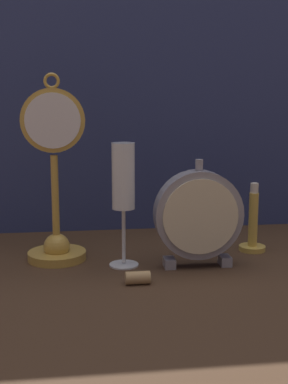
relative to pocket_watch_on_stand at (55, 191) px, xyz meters
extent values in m
plane|color=#422D1E|center=(0.17, -0.11, -0.13)|extent=(4.00, 4.00, 0.00)
cube|color=navy|center=(0.17, 0.22, 0.25)|extent=(1.27, 0.01, 0.77)
cylinder|color=gold|center=(0.00, 0.00, -0.13)|extent=(0.11, 0.11, 0.02)
sphere|color=gold|center=(0.00, 0.00, -0.11)|extent=(0.05, 0.05, 0.05)
cylinder|color=gold|center=(0.00, 0.00, -0.03)|extent=(0.01, 0.01, 0.19)
cylinder|color=gold|center=(0.00, 0.00, 0.13)|extent=(0.12, 0.02, 0.12)
cylinder|color=silver|center=(0.00, -0.01, 0.13)|extent=(0.10, 0.00, 0.10)
torus|color=gold|center=(0.00, 0.00, 0.20)|extent=(0.03, 0.01, 0.03)
cube|color=gray|center=(0.21, -0.08, -0.13)|extent=(0.02, 0.03, 0.02)
cube|color=gray|center=(0.31, -0.08, -0.13)|extent=(0.02, 0.03, 0.02)
cylinder|color=gray|center=(0.26, -0.08, -0.04)|extent=(0.16, 0.04, 0.16)
cylinder|color=beige|center=(0.26, -0.10, -0.04)|extent=(0.14, 0.00, 0.14)
cylinder|color=gray|center=(0.26, -0.08, 0.06)|extent=(0.01, 0.01, 0.02)
cylinder|color=silver|center=(0.13, -0.05, -0.13)|extent=(0.06, 0.06, 0.01)
cylinder|color=silver|center=(0.13, -0.05, -0.08)|extent=(0.01, 0.01, 0.10)
cylinder|color=white|center=(0.13, -0.05, 0.03)|extent=(0.04, 0.04, 0.12)
cylinder|color=#DBC675|center=(0.13, -0.05, 0.01)|extent=(0.04, 0.04, 0.08)
cylinder|color=gold|center=(0.40, 0.01, -0.13)|extent=(0.05, 0.05, 0.01)
cylinder|color=gold|center=(0.40, 0.01, -0.07)|extent=(0.02, 0.02, 0.11)
cylinder|color=silver|center=(0.40, 0.01, 0.00)|extent=(0.02, 0.02, 0.02)
cylinder|color=tan|center=(0.14, -0.15, -0.12)|extent=(0.04, 0.02, 0.02)
camera|label=1|loc=(0.04, -1.01, 0.18)|focal=50.00mm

